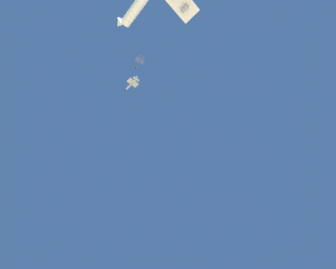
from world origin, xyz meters
TOP-DOWN VIEW (x-y plane):
  - chase_jet_lead at (33.54, -3.06)m, footprint 14.96×9.38m
  - chase_jet_right_wing at (34.76, -9.74)m, footprint 13.98×11.38m

SIDE VIEW (x-z plane):
  - chase_jet_lead at x=33.54m, z-range 151.36..155.36m
  - chase_jet_right_wing at x=34.76m, z-range 195.08..199.08m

